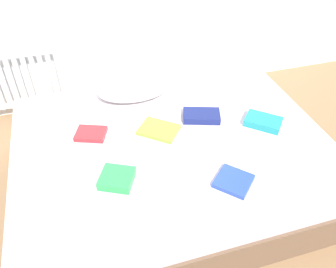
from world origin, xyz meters
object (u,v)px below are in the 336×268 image
(bed, at_px, (170,164))
(textbook_teal, at_px, (263,122))
(radiator, at_px, (24,80))
(textbook_green, at_px, (117,178))
(textbook_lime, at_px, (159,130))
(textbook_red, at_px, (91,134))
(textbook_navy, at_px, (201,116))
(textbook_blue, at_px, (234,181))
(pillow, at_px, (134,88))

(bed, relative_size, textbook_teal, 8.66)
(radiator, xyz_separation_m, textbook_teal, (1.57, -1.26, 0.14))
(textbook_green, xyz_separation_m, textbook_lime, (0.34, 0.36, -0.01))
(textbook_red, distance_m, textbook_green, 0.45)
(radiator, distance_m, textbook_lime, 1.44)
(textbook_lime, height_order, textbook_navy, textbook_navy)
(textbook_lime, distance_m, textbook_navy, 0.32)
(bed, xyz_separation_m, textbook_green, (-0.39, -0.28, 0.28))
(textbook_navy, bearing_deg, textbook_blue, -75.16)
(pillow, distance_m, textbook_red, 0.52)
(bed, relative_size, textbook_lime, 8.16)
(textbook_red, relative_size, textbook_green, 1.05)
(radiator, xyz_separation_m, pillow, (0.83, -0.68, 0.19))
(textbook_green, xyz_separation_m, textbook_navy, (0.65, 0.40, -0.00))
(textbook_teal, distance_m, textbook_red, 1.13)
(bed, distance_m, textbook_lime, 0.28)
(textbook_lime, relative_size, textbook_navy, 0.99)
(textbook_navy, bearing_deg, pillow, 152.17)
(textbook_green, height_order, textbook_navy, textbook_green)
(radiator, relative_size, pillow, 1.19)
(textbook_green, relative_size, textbook_blue, 0.96)
(radiator, distance_m, textbook_green, 1.59)
(bed, bearing_deg, pillow, 102.94)
(radiator, height_order, textbook_lime, radiator)
(radiator, height_order, textbook_teal, radiator)
(bed, bearing_deg, textbook_navy, 24.77)
(radiator, xyz_separation_m, textbook_lime, (0.89, -1.13, 0.12))
(pillow, xyz_separation_m, textbook_lime, (0.06, -0.44, -0.06))
(textbook_teal, relative_size, textbook_blue, 1.24)
(radiator, bearing_deg, bed, -51.80)
(bed, bearing_deg, textbook_green, -144.32)
(textbook_blue, distance_m, textbook_lime, 0.61)
(textbook_red, bearing_deg, radiator, 135.04)
(textbook_teal, relative_size, textbook_red, 1.23)
(pillow, height_order, textbook_red, pillow)
(textbook_red, xyz_separation_m, textbook_green, (0.09, -0.44, 0.01))
(radiator, relative_size, textbook_navy, 2.57)
(radiator, relative_size, textbook_blue, 3.42)
(bed, relative_size, textbook_navy, 8.06)
(bed, bearing_deg, textbook_blue, -65.31)
(textbook_blue, distance_m, textbook_navy, 0.60)
(radiator, relative_size, textbook_red, 3.39)
(pillow, height_order, textbook_navy, pillow)
(textbook_lime, bearing_deg, bed, -13.31)
(radiator, distance_m, textbook_red, 1.15)
(pillow, relative_size, textbook_navy, 2.16)
(pillow, bearing_deg, textbook_navy, -46.42)
(pillow, xyz_separation_m, textbook_blue, (0.34, -0.99, -0.06))
(textbook_teal, bearing_deg, radiator, -176.76)
(textbook_blue, xyz_separation_m, textbook_lime, (-0.28, 0.55, -0.00))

